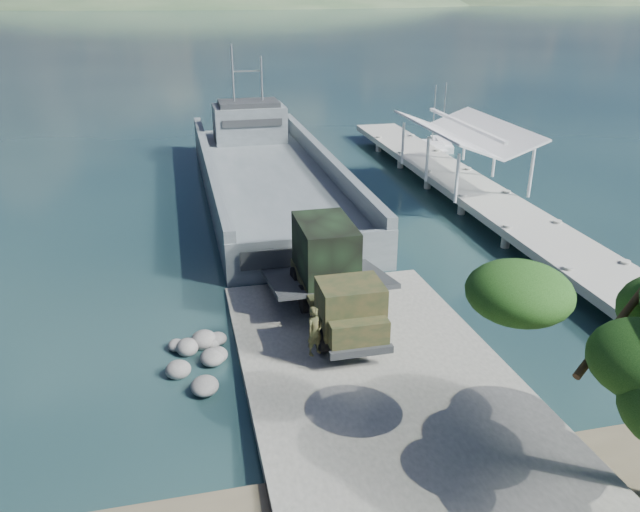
{
  "coord_description": "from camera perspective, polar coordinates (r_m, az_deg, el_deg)",
  "views": [
    {
      "loc": [
        -6.61,
        -20.3,
        13.88
      ],
      "look_at": [
        -0.58,
        6.0,
        2.27
      ],
      "focal_mm": 35.0,
      "sensor_mm": 36.0,
      "label": 1
    }
  ],
  "objects": [
    {
      "name": "military_truck",
      "position": [
        27.13,
        1.19,
        -1.76
      ],
      "size": [
        2.73,
        8.26,
        3.82
      ],
      "rotation": [
        0.0,
        0.0,
        0.0
      ],
      "color": "black",
      "rests_on": "boat_ramp"
    },
    {
      "name": "boat_ramp",
      "position": [
        24.54,
        5.07,
        -10.58
      ],
      "size": [
        10.0,
        18.0,
        0.5
      ],
      "primitive_type": "cube",
      "color": "slate",
      "rests_on": "ground"
    },
    {
      "name": "pier",
      "position": [
        45.41,
        13.32,
        6.95
      ],
      "size": [
        6.4,
        44.0,
        6.1
      ],
      "color": "#A7A89E",
      "rests_on": "ground"
    },
    {
      "name": "sailboat_near",
      "position": [
        58.92,
        10.2,
        9.61
      ],
      "size": [
        1.91,
        5.23,
        6.25
      ],
      "rotation": [
        0.0,
        0.0,
        -0.08
      ],
      "color": "white",
      "rests_on": "ground"
    },
    {
      "name": "soldier",
      "position": [
        24.07,
        -0.46,
        -7.67
      ],
      "size": [
        0.88,
        0.79,
        2.01
      ],
      "primitive_type": "imported",
      "rotation": [
        0.0,
        0.0,
        0.54
      ],
      "color": "#202E1A",
      "rests_on": "boat_ramp"
    },
    {
      "name": "sailboat_far",
      "position": [
        60.86,
        11.08,
        9.98
      ],
      "size": [
        2.7,
        5.27,
        6.17
      ],
      "rotation": [
        0.0,
        0.0,
        -0.25
      ],
      "color": "white",
      "rests_on": "ground"
    },
    {
      "name": "ground",
      "position": [
        25.47,
        4.36,
        -9.83
      ],
      "size": [
        1400.0,
        1400.0,
        0.0
      ],
      "primitive_type": "plane",
      "color": "#173037",
      "rests_on": "ground"
    },
    {
      "name": "landing_craft",
      "position": [
        45.86,
        -4.7,
        6.7
      ],
      "size": [
        9.23,
        35.54,
        10.53
      ],
      "rotation": [
        0.0,
        0.0,
        0.01
      ],
      "color": "#505C5F",
      "rests_on": "ground"
    },
    {
      "name": "shoreline_rocks",
      "position": [
        25.01,
        -9.95,
        -10.84
      ],
      "size": [
        3.2,
        5.6,
        0.9
      ],
      "primitive_type": null,
      "color": "#61615E",
      "rests_on": "ground"
    },
    {
      "name": "distant_headlands",
      "position": [
        583.22,
        -7.91,
        21.7
      ],
      "size": [
        1000.0,
        240.0,
        48.0
      ],
      "primitive_type": null,
      "color": "#314D30",
      "rests_on": "ground"
    }
  ]
}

